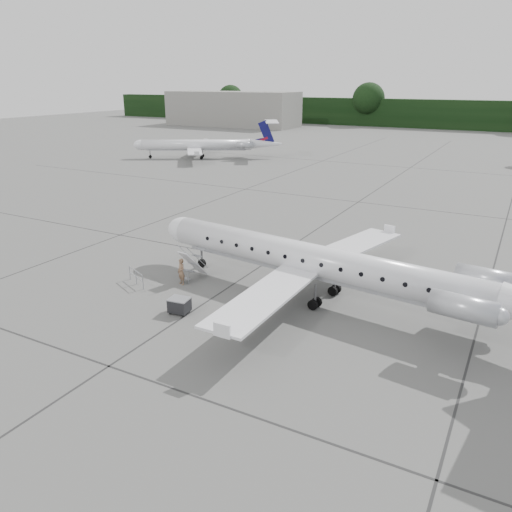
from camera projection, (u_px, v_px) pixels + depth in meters
The scene contains 9 objects.
ground at pixel (283, 316), 29.72m from camera, with size 320.00×320.00×0.00m, color slate.
treeline at pixel (490, 116), 135.97m from camera, with size 260.00×4.00×8.00m, color black.
terminal_building at pixel (232, 109), 150.68m from camera, with size 40.00×14.00×10.00m, color slate.
main_regional_jet at pixel (313, 245), 31.10m from camera, with size 28.03×20.18×7.19m, color silver, non-canonical shape.
airstair at pixel (193, 264), 34.93m from camera, with size 0.85×2.11×2.25m, color silver, non-canonical shape.
passenger at pixel (181, 272), 34.07m from camera, with size 0.67×0.44×1.85m, color brown.
safety_railing at pixel (136, 278), 34.19m from camera, with size 2.20×0.08×1.00m, color #919399, non-canonical shape.
baggage_cart at pixel (179, 305), 29.96m from camera, with size 1.17×0.95×1.02m, color black, non-canonical shape.
bg_regional_left at pixel (196, 140), 88.43m from camera, with size 24.96×17.97×6.55m, color silver, non-canonical shape.
Camera 1 is at (11.43, -24.31, 13.31)m, focal length 35.00 mm.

